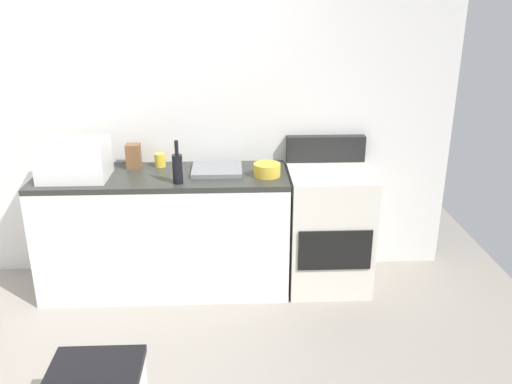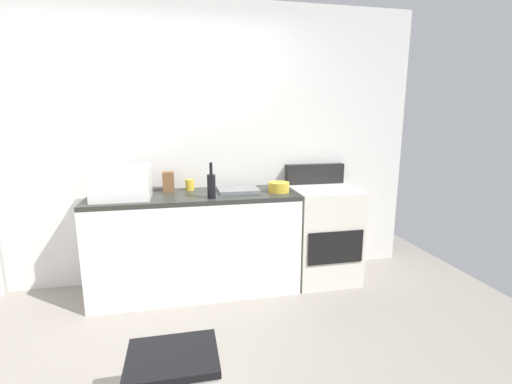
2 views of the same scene
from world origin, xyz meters
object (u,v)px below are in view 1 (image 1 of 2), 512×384
Objects in this scene: wine_bottle at (178,168)px; coffee_mug at (160,160)px; knife_block at (134,156)px; mixing_bowl at (267,170)px; microwave at (74,160)px; stove_oven at (328,226)px.

coffee_mug is at bearing 113.97° from wine_bottle.
wine_bottle reaches higher than coffee_mug.
coffee_mug is at bearing 6.51° from knife_block.
wine_bottle reaches higher than knife_block.
microwave is at bearing 179.61° from mixing_bowl.
mixing_bowl is (1.34, -0.01, -0.09)m from microwave.
microwave is 0.74m from wine_bottle.
knife_block is (-0.19, -0.02, 0.04)m from coffee_mug.
microwave is 2.42× the size of mixing_bowl.
wine_bottle reaches higher than microwave.
coffee_mug is 0.19m from knife_block.
microwave reaches higher than coffee_mug.
microwave is at bearing -149.41° from knife_block.
microwave is 0.61m from coffee_mug.
wine_bottle is at bearing -169.58° from stove_oven.
knife_block is (-0.36, 0.35, -0.02)m from wine_bottle.
wine_bottle is 1.58× the size of mixing_bowl.
coffee_mug is 0.82m from mixing_bowl.
coffee_mug is (0.56, 0.24, -0.09)m from microwave.
knife_block is (0.37, 0.22, -0.05)m from microwave.
mixing_bowl is (0.97, -0.23, -0.04)m from knife_block.
wine_bottle is at bearing -10.60° from microwave.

